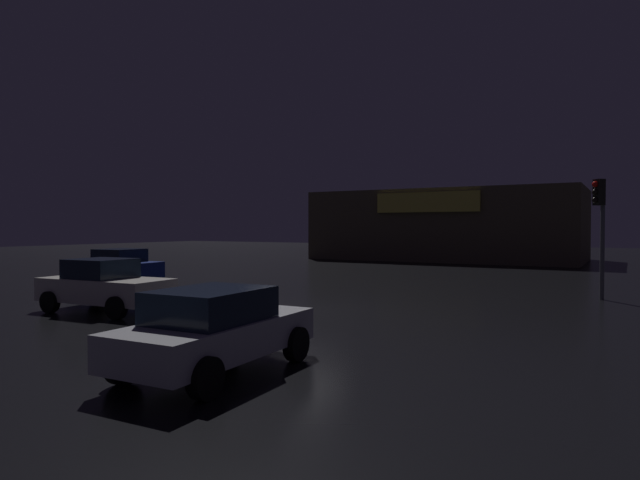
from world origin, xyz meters
The scene contains 6 objects.
ground_plane centered at (0.00, 0.00, 0.00)m, with size 120.00×120.00×0.00m, color black.
store_building centered at (-3.70, 27.74, 2.62)m, with size 19.35×10.14×5.22m.
traffic_signal_opposite centered at (7.70, 7.10, 2.93)m, with size 0.42×0.42×4.12m.
car_near centered at (-10.58, 2.12, 0.78)m, with size 4.02×2.28×1.56m.
car_far centered at (2.47, -6.63, 0.75)m, with size 1.98×3.96×1.44m.
car_crossing centered at (-4.80, -3.08, 0.77)m, with size 4.08×2.13×1.55m.
Camera 1 is at (8.61, -13.75, 2.49)m, focal length 30.52 mm.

